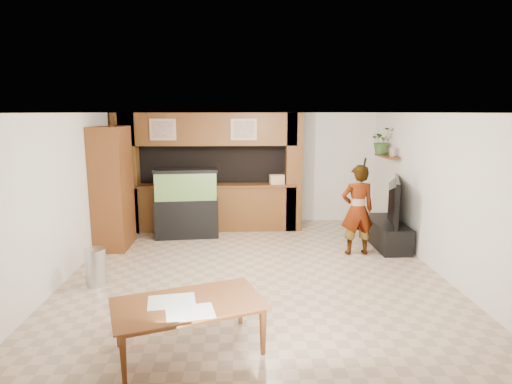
{
  "coord_description": "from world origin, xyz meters",
  "views": [
    {
      "loc": [
        -0.26,
        -6.87,
        2.61
      ],
      "look_at": [
        0.04,
        0.6,
        1.21
      ],
      "focal_mm": 30.0,
      "sensor_mm": 36.0,
      "label": 1
    }
  ],
  "objects_px": {
    "aquarium": "(187,204)",
    "television": "(388,200)",
    "pantry_cabinet": "(112,188)",
    "dining_table": "(190,328)",
    "person": "(357,210)"
  },
  "relations": [
    {
      "from": "aquarium",
      "to": "television",
      "type": "bearing_deg",
      "value": -15.43
    },
    {
      "from": "pantry_cabinet",
      "to": "television",
      "type": "height_order",
      "value": "pantry_cabinet"
    },
    {
      "from": "pantry_cabinet",
      "to": "aquarium",
      "type": "relative_size",
      "value": 1.62
    },
    {
      "from": "television",
      "to": "dining_table",
      "type": "height_order",
      "value": "television"
    },
    {
      "from": "aquarium",
      "to": "television",
      "type": "height_order",
      "value": "aquarium"
    },
    {
      "from": "television",
      "to": "dining_table",
      "type": "distance_m",
      "value": 5.11
    },
    {
      "from": "person",
      "to": "aquarium",
      "type": "bearing_deg",
      "value": -24.37
    },
    {
      "from": "aquarium",
      "to": "television",
      "type": "distance_m",
      "value": 4.09
    },
    {
      "from": "aquarium",
      "to": "person",
      "type": "relative_size",
      "value": 0.86
    },
    {
      "from": "pantry_cabinet",
      "to": "dining_table",
      "type": "relative_size",
      "value": 1.45
    },
    {
      "from": "dining_table",
      "to": "person",
      "type": "bearing_deg",
      "value": 30.7
    },
    {
      "from": "pantry_cabinet",
      "to": "television",
      "type": "xyz_separation_m",
      "value": [
        5.35,
        -0.15,
        -0.25
      ]
    },
    {
      "from": "aquarium",
      "to": "person",
      "type": "height_order",
      "value": "person"
    },
    {
      "from": "pantry_cabinet",
      "to": "person",
      "type": "height_order",
      "value": "pantry_cabinet"
    },
    {
      "from": "pantry_cabinet",
      "to": "aquarium",
      "type": "distance_m",
      "value": 1.54
    }
  ]
}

